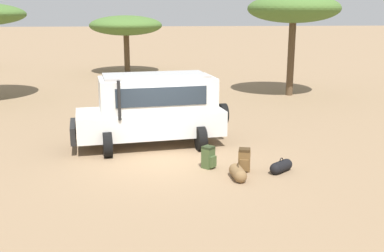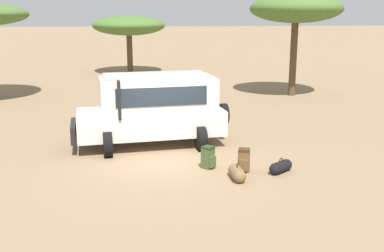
{
  "view_description": "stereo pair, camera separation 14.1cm",
  "coord_description": "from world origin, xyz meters",
  "px_view_note": "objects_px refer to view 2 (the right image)",
  "views": [
    {
      "loc": [
        -0.83,
        -13.2,
        4.39
      ],
      "look_at": [
        0.82,
        0.28,
        1.0
      ],
      "focal_mm": 42.0,
      "sensor_mm": 36.0,
      "label": 1
    },
    {
      "loc": [
        -0.69,
        -13.22,
        4.39
      ],
      "look_at": [
        0.82,
        0.28,
        1.0
      ],
      "focal_mm": 42.0,
      "sensor_mm": 36.0,
      "label": 2
    }
  ],
  "objects_px": {
    "acacia_tree_right_mid": "(129,26)",
    "safari_vehicle": "(154,108)",
    "backpack_beside_front_wheel": "(244,160)",
    "duffel_bag_low_black_case": "(237,173)",
    "backpack_cluster_center": "(208,157)",
    "acacia_tree_far_right": "(296,9)",
    "duffel_bag_soft_canvas": "(281,167)"
  },
  "relations": [
    {
      "from": "acacia_tree_right_mid",
      "to": "safari_vehicle",
      "type": "bearing_deg",
      "value": -86.41
    },
    {
      "from": "backpack_beside_front_wheel",
      "to": "duffel_bag_low_black_case",
      "type": "bearing_deg",
      "value": -117.55
    },
    {
      "from": "backpack_cluster_center",
      "to": "acacia_tree_far_right",
      "type": "xyz_separation_m",
      "value": [
        6.4,
        11.57,
        4.33
      ]
    },
    {
      "from": "duffel_bag_soft_canvas",
      "to": "acacia_tree_far_right",
      "type": "xyz_separation_m",
      "value": [
        4.4,
        12.18,
        4.48
      ]
    },
    {
      "from": "duffel_bag_soft_canvas",
      "to": "backpack_cluster_center",
      "type": "bearing_deg",
      "value": 163.13
    },
    {
      "from": "safari_vehicle",
      "to": "acacia_tree_right_mid",
      "type": "relative_size",
      "value": 0.92
    },
    {
      "from": "duffel_bag_low_black_case",
      "to": "duffel_bag_soft_canvas",
      "type": "xyz_separation_m",
      "value": [
        1.36,
        0.41,
        -0.01
      ]
    },
    {
      "from": "backpack_beside_front_wheel",
      "to": "acacia_tree_right_mid",
      "type": "height_order",
      "value": "acacia_tree_right_mid"
    },
    {
      "from": "safari_vehicle",
      "to": "duffel_bag_low_black_case",
      "type": "relative_size",
      "value": 6.08
    },
    {
      "from": "backpack_beside_front_wheel",
      "to": "acacia_tree_far_right",
      "type": "bearing_deg",
      "value": 65.59
    },
    {
      "from": "duffel_bag_low_black_case",
      "to": "acacia_tree_right_mid",
      "type": "bearing_deg",
      "value": 98.22
    },
    {
      "from": "backpack_beside_front_wheel",
      "to": "acacia_tree_right_mid",
      "type": "relative_size",
      "value": 0.11
    },
    {
      "from": "duffel_bag_soft_canvas",
      "to": "acacia_tree_right_mid",
      "type": "bearing_deg",
      "value": 101.63
    },
    {
      "from": "duffel_bag_soft_canvas",
      "to": "backpack_beside_front_wheel",
      "type": "bearing_deg",
      "value": 167.61
    },
    {
      "from": "safari_vehicle",
      "to": "backpack_beside_front_wheel",
      "type": "relative_size",
      "value": 8.2
    },
    {
      "from": "backpack_beside_front_wheel",
      "to": "backpack_cluster_center",
      "type": "height_order",
      "value": "backpack_beside_front_wheel"
    },
    {
      "from": "safari_vehicle",
      "to": "backpack_beside_front_wheel",
      "type": "distance_m",
      "value": 3.99
    },
    {
      "from": "acacia_tree_right_mid",
      "to": "acacia_tree_far_right",
      "type": "distance_m",
      "value": 14.24
    },
    {
      "from": "acacia_tree_far_right",
      "to": "acacia_tree_right_mid",
      "type": "bearing_deg",
      "value": 130.07
    },
    {
      "from": "backpack_beside_front_wheel",
      "to": "duffel_bag_low_black_case",
      "type": "distance_m",
      "value": 0.73
    },
    {
      "from": "safari_vehicle",
      "to": "acacia_tree_right_mid",
      "type": "xyz_separation_m",
      "value": [
        -1.25,
        19.84,
        2.26
      ]
    },
    {
      "from": "duffel_bag_low_black_case",
      "to": "acacia_tree_far_right",
      "type": "relative_size",
      "value": 0.16
    },
    {
      "from": "duffel_bag_low_black_case",
      "to": "acacia_tree_right_mid",
      "type": "relative_size",
      "value": 0.15
    },
    {
      "from": "backpack_cluster_center",
      "to": "backpack_beside_front_wheel",
      "type": "bearing_deg",
      "value": -21.36
    },
    {
      "from": "backpack_cluster_center",
      "to": "acacia_tree_right_mid",
      "type": "distance_m",
      "value": 22.83
    },
    {
      "from": "backpack_beside_front_wheel",
      "to": "acacia_tree_right_mid",
      "type": "xyz_separation_m",
      "value": [
        -3.71,
        22.81,
        3.23
      ]
    },
    {
      "from": "backpack_cluster_center",
      "to": "duffel_bag_soft_canvas",
      "type": "bearing_deg",
      "value": -16.87
    },
    {
      "from": "safari_vehicle",
      "to": "backpack_cluster_center",
      "type": "height_order",
      "value": "safari_vehicle"
    },
    {
      "from": "safari_vehicle",
      "to": "acacia_tree_right_mid",
      "type": "height_order",
      "value": "acacia_tree_right_mid"
    },
    {
      "from": "duffel_bag_low_black_case",
      "to": "backpack_beside_front_wheel",
      "type": "bearing_deg",
      "value": 62.45
    },
    {
      "from": "safari_vehicle",
      "to": "acacia_tree_far_right",
      "type": "height_order",
      "value": "acacia_tree_far_right"
    },
    {
      "from": "duffel_bag_soft_canvas",
      "to": "acacia_tree_right_mid",
      "type": "distance_m",
      "value": 23.76
    }
  ]
}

